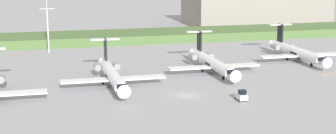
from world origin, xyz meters
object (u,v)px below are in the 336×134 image
regional_jet_fourth (297,52)px  safety_cone_mid_marker (333,73)px  safety_cone_front_marker (323,74)px  regional_jet_third (212,62)px  baggage_tug (241,96)px  regional_jet_second (112,74)px  antenna_mast (48,25)px

regional_jet_fourth → safety_cone_mid_marker: bearing=-88.5°
safety_cone_front_marker → regional_jet_fourth: bearing=82.2°
safety_cone_front_marker → regional_jet_third: bearing=159.4°
baggage_tug → safety_cone_mid_marker: size_ratio=5.82×
regional_jet_fourth → safety_cone_front_marker: regional_jet_fourth is taller
regional_jet_second → regional_jet_fourth: same height
antenna_mast → safety_cone_mid_marker: (66.28, -47.46, -8.15)m
regional_jet_fourth → safety_cone_front_marker: bearing=-97.8°
regional_jet_third → safety_cone_mid_marker: 29.49m
regional_jet_second → safety_cone_front_marker: (51.00, -2.15, -2.26)m
regional_jet_fourth → safety_cone_mid_marker: regional_jet_fourth is taller
regional_jet_third → safety_cone_front_marker: bearing=-20.6°
safety_cone_mid_marker → regional_jet_third: bearing=162.5°
regional_jet_second → safety_cone_front_marker: size_ratio=56.36×
regional_jet_fourth → safety_cone_front_marker: size_ratio=56.36×
regional_jet_third → baggage_tug: bearing=-96.5°
regional_jet_third → regional_jet_fourth: (27.60, 8.50, 0.00)m
antenna_mast → baggage_tug: 74.02m
antenna_mast → safety_cone_front_marker: antenna_mast is taller
antenna_mast → safety_cone_mid_marker: 81.93m
baggage_tug → regional_jet_fourth: bearing=48.5°
regional_jet_second → baggage_tug: 29.61m
regional_jet_second → safety_cone_mid_marker: (53.90, -1.53, -2.26)m
baggage_tug → safety_cone_mid_marker: (31.02, 17.20, -0.73)m
regional_jet_second → safety_cone_mid_marker: regional_jet_second is taller
regional_jet_third → safety_cone_mid_marker: size_ratio=56.36×
regional_jet_third → regional_jet_fourth: 28.88m
antenna_mast → regional_jet_second: bearing=-74.9°
safety_cone_front_marker → safety_cone_mid_marker: size_ratio=1.00×
regional_jet_second → safety_cone_front_marker: regional_jet_second is taller
regional_jet_third → baggage_tug: 26.25m
regional_jet_fourth → antenna_mast: 72.64m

